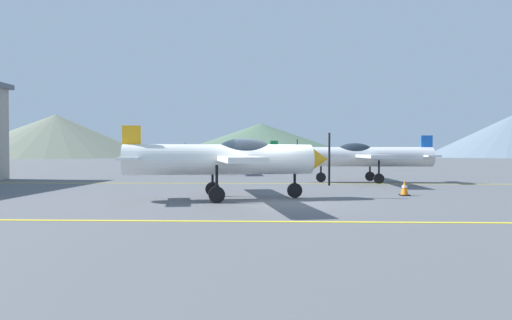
# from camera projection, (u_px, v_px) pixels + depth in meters

# --- Properties ---
(ground_plane) EXTENTS (400.00, 400.00, 0.00)m
(ground_plane) POSITION_uv_depth(u_px,v_px,m) (268.00, 201.00, 14.27)
(ground_plane) COLOR #54565B
(apron_line_near) EXTENTS (80.00, 0.16, 0.01)m
(apron_line_near) POSITION_uv_depth(u_px,v_px,m) (267.00, 222.00, 10.03)
(apron_line_near) COLOR yellow
(apron_line_near) RESTS_ON ground_plane
(apron_line_far) EXTENTS (80.00, 0.16, 0.01)m
(apron_line_far) POSITION_uv_depth(u_px,v_px,m) (269.00, 184.00, 22.06)
(apron_line_far) COLOR yellow
(apron_line_far) RESTS_ON ground_plane
(airplane_near) EXTENTS (7.48, 8.54, 2.56)m
(airplane_near) POSITION_uv_depth(u_px,v_px,m) (228.00, 158.00, 14.82)
(airplane_near) COLOR white
(airplane_near) RESTS_ON ground_plane
(airplane_mid) EXTENTS (7.37, 8.51, 2.56)m
(airplane_mid) POSITION_uv_depth(u_px,v_px,m) (365.00, 156.00, 23.04)
(airplane_mid) COLOR silver
(airplane_mid) RESTS_ON ground_plane
(airplane_far) EXTENTS (7.44, 8.56, 2.56)m
(airplane_far) POSITION_uv_depth(u_px,v_px,m) (233.00, 155.00, 33.22)
(airplane_far) COLOR #33478C
(airplane_far) RESTS_ON ground_plane
(car_sedan) EXTENTS (4.66, 3.28, 1.62)m
(car_sedan) POSITION_uv_depth(u_px,v_px,m) (270.00, 160.00, 41.06)
(car_sedan) COLOR black
(car_sedan) RESTS_ON ground_plane
(traffic_cone_front) EXTENTS (0.36, 0.36, 0.59)m
(traffic_cone_front) POSITION_uv_depth(u_px,v_px,m) (405.00, 188.00, 16.06)
(traffic_cone_front) COLOR black
(traffic_cone_front) RESTS_ON ground_plane
(hill_left) EXTENTS (58.81, 58.81, 12.87)m
(hill_left) POSITION_uv_depth(u_px,v_px,m) (56.00, 136.00, 126.36)
(hill_left) COLOR slate
(hill_left) RESTS_ON ground_plane
(hill_centerleft) EXTENTS (78.15, 78.15, 13.35)m
(hill_centerleft) POSITION_uv_depth(u_px,v_px,m) (261.00, 140.00, 173.32)
(hill_centerleft) COLOR #4C6651
(hill_centerleft) RESTS_ON ground_plane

